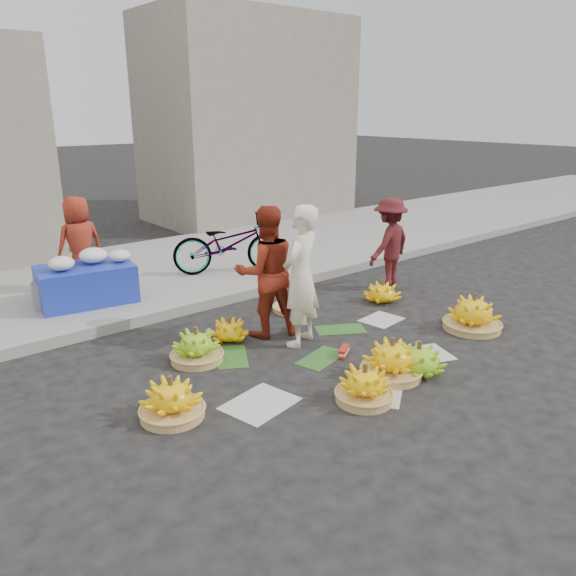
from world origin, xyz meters
TOP-DOWN VIEW (x-y plane):
  - ground at (0.00, 0.00)m, footprint 80.00×80.00m
  - curb at (0.00, 2.20)m, footprint 40.00×0.25m
  - sidewalk at (0.00, 4.30)m, footprint 40.00×4.00m
  - building_right at (4.50, 7.70)m, footprint 5.00×3.00m
  - newspaper_scatter at (0.00, -0.80)m, footprint 3.20×1.80m
  - banana_leaves at (-0.10, 0.20)m, footprint 2.00×1.00m
  - banana_bunch_0 at (-2.09, -0.27)m, footprint 0.69×0.69m
  - banana_bunch_1 at (-0.46, -1.22)m, footprint 0.60×0.60m
  - banana_bunch_2 at (0.18, -1.03)m, footprint 0.67×0.67m
  - banana_bunch_3 at (0.46, -1.16)m, footprint 0.78×0.78m
  - banana_bunch_4 at (2.08, -0.79)m, footprint 0.84×0.84m
  - banana_bunch_5 at (1.99, 0.72)m, footprint 0.60×0.60m
  - banana_bunch_6 at (-1.28, 0.67)m, footprint 0.60×0.60m
  - banana_bunch_7 at (-0.64, 0.94)m, footprint 0.63×0.63m
  - basket_spare at (0.68, 1.26)m, footprint 0.62×0.62m
  - incense_stack at (0.15, -0.32)m, footprint 0.25×0.20m
  - vendor_cream at (0.00, 0.31)m, footprint 0.75×0.64m
  - vendor_red at (-0.15, 0.81)m, footprint 0.98×0.87m
  - man_striped at (2.56, 1.12)m, footprint 1.04×0.72m
  - flower_table at (-1.60, 3.18)m, footprint 1.41×1.00m
  - grey_bucket at (-2.16, 3.28)m, footprint 0.34×0.34m
  - flower_vendor at (-1.44, 3.77)m, footprint 0.76×0.54m
  - bicycle at (0.86, 3.18)m, footprint 1.42×2.00m

SIDE VIEW (x-z plane):
  - ground at x=0.00m, z-range 0.00..0.00m
  - newspaper_scatter at x=0.00m, z-range 0.00..0.01m
  - banana_leaves at x=-0.10m, z-range 0.00..0.01m
  - basket_spare at x=0.68m, z-range 0.00..0.07m
  - incense_stack at x=0.15m, z-range 0.01..0.11m
  - sidewalk at x=0.00m, z-range 0.00..0.12m
  - curb at x=0.00m, z-range 0.00..0.15m
  - banana_bunch_7 at x=-0.64m, z-range -0.02..0.29m
  - banana_bunch_5 at x=1.99m, z-range -0.02..0.33m
  - banana_bunch_1 at x=-0.46m, z-range -0.03..0.37m
  - banana_bunch_3 at x=0.46m, z-range -0.02..0.36m
  - banana_bunch_6 at x=-1.28m, z-range -0.03..0.39m
  - banana_bunch_0 at x=-2.09m, z-range -0.03..0.40m
  - banana_bunch_2 at x=0.18m, z-range -0.03..0.43m
  - banana_bunch_4 at x=2.08m, z-range -0.03..0.47m
  - grey_bucket at x=-2.16m, z-range 0.12..0.51m
  - flower_table at x=-1.60m, z-range 0.05..0.81m
  - bicycle at x=0.86m, z-range 0.12..1.12m
  - man_striped at x=2.56m, z-range 0.00..1.48m
  - vendor_red at x=-0.15m, z-range 0.00..1.68m
  - flower_vendor at x=-1.44m, z-range 0.12..1.58m
  - vendor_cream at x=0.00m, z-range 0.00..1.75m
  - building_right at x=4.50m, z-range 0.00..5.00m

